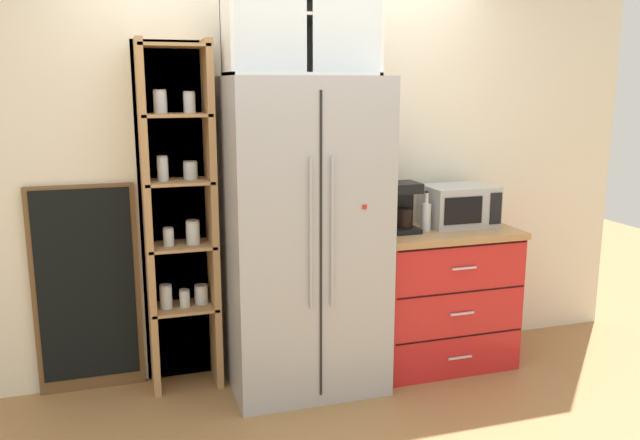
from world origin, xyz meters
TOP-DOWN VIEW (x-y plane):
  - ground_plane at (0.00, 0.00)m, footprint 10.55×10.55m
  - wall_back_cream at (0.00, 0.40)m, footprint 4.87×0.10m
  - refrigerator at (0.00, 0.02)m, footprint 0.89×0.68m
  - pantry_shelf_column at (-0.69, 0.27)m, footprint 0.45×0.31m
  - counter_cabinet at (0.93, 0.06)m, footprint 0.91×0.61m
  - microwave at (1.07, 0.11)m, footprint 0.44×0.33m
  - coffee_maker at (0.65, 0.07)m, footprint 0.17×0.20m
  - mug_navy at (0.93, 0.10)m, footprint 0.12×0.09m
  - mug_charcoal at (0.93, 0.12)m, footprint 0.11×0.08m
  - bottle_clear at (0.79, 0.02)m, footprint 0.06×0.06m
  - upper_cabinet at (-0.00, 0.07)m, footprint 0.85×0.32m
  - chalkboard_menu at (-1.23, 0.33)m, footprint 0.60×0.04m

SIDE VIEW (x-z plane):
  - ground_plane at x=0.00m, z-range 0.00..0.00m
  - counter_cabinet at x=0.93m, z-range 0.00..0.90m
  - chalkboard_menu at x=-1.23m, z-range 0.00..1.24m
  - refrigerator at x=0.00m, z-range 0.00..1.84m
  - mug_charcoal at x=0.93m, z-range 0.90..0.98m
  - mug_navy at x=0.93m, z-range 0.90..0.99m
  - bottle_clear at x=0.79m, z-range 0.88..1.14m
  - microwave at x=1.07m, z-range 0.90..1.16m
  - pantry_shelf_column at x=-0.69m, z-range 0.02..2.07m
  - coffee_maker at x=0.65m, z-range 0.90..1.21m
  - wall_back_cream at x=0.00m, z-range 0.00..2.55m
  - upper_cabinet at x=0.00m, z-range 1.84..2.49m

